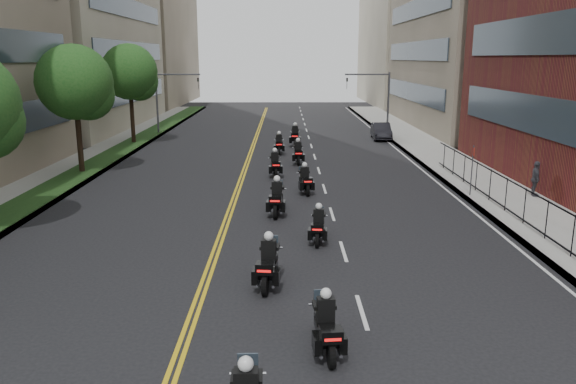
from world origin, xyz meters
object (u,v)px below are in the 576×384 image
(motorcycle_7, at_px, (298,154))
(motorcycle_1, at_px, (326,328))
(motorcycle_5, at_px, (305,181))
(motorcycle_9, at_px, (295,137))
(motorcycle_6, at_px, (275,165))
(pedestrian_c, at_px, (536,179))
(motorcycle_8, at_px, (279,145))
(parked_sedan, at_px, (381,131))
(motorcycle_3, at_px, (318,227))
(motorcycle_4, at_px, (277,200))
(motorcycle_2, at_px, (268,265))

(motorcycle_7, bearing_deg, motorcycle_1, -90.71)
(motorcycle_5, distance_m, motorcycle_9, 15.92)
(motorcycle_6, distance_m, motorcycle_9, 11.74)
(pedestrian_c, bearing_deg, motorcycle_8, 55.39)
(pedestrian_c, bearing_deg, parked_sedan, 22.93)
(motorcycle_6, bearing_deg, motorcycle_1, -90.54)
(motorcycle_3, height_order, motorcycle_4, motorcycle_4)
(motorcycle_9, xyz_separation_m, pedestrian_c, (11.60, -17.23, 0.29))
(motorcycle_1, bearing_deg, motorcycle_8, 87.50)
(motorcycle_5, bearing_deg, motorcycle_4, -116.89)
(motorcycle_7, bearing_deg, motorcycle_3, -89.55)
(motorcycle_9, bearing_deg, motorcycle_5, -87.13)
(motorcycle_5, bearing_deg, motorcycle_3, -96.36)
(motorcycle_8, distance_m, motorcycle_9, 3.88)
(pedestrian_c, bearing_deg, motorcycle_7, 62.31)
(motorcycle_5, bearing_deg, motorcycle_8, 88.82)
(motorcycle_1, xyz_separation_m, motorcycle_2, (-1.49, 4.02, 0.05))
(motorcycle_1, relative_size, pedestrian_c, 1.22)
(motorcycle_6, xyz_separation_m, motorcycle_7, (1.46, 3.99, 0.01))
(motorcycle_3, distance_m, motorcycle_5, 7.97)
(motorcycle_3, bearing_deg, motorcycle_2, -106.36)
(motorcycle_7, height_order, parked_sedan, motorcycle_7)
(motorcycle_4, bearing_deg, motorcycle_3, -63.09)
(motorcycle_8, bearing_deg, pedestrian_c, -47.59)
(parked_sedan, height_order, pedestrian_c, pedestrian_c)
(motorcycle_4, bearing_deg, motorcycle_1, -79.71)
(motorcycle_4, height_order, motorcycle_7, motorcycle_4)
(motorcycle_1, distance_m, parked_sedan, 36.75)
(motorcycle_1, bearing_deg, parked_sedan, 73.17)
(motorcycle_4, relative_size, motorcycle_5, 1.10)
(motorcycle_8, relative_size, motorcycle_9, 0.88)
(motorcycle_3, height_order, motorcycle_5, motorcycle_5)
(motorcycle_4, xyz_separation_m, motorcycle_8, (-0.05, 16.34, -0.04))
(motorcycle_7, bearing_deg, motorcycle_4, -96.68)
(motorcycle_8, bearing_deg, motorcycle_6, -92.26)
(motorcycle_2, distance_m, pedestrian_c, 16.91)
(motorcycle_7, distance_m, motorcycle_9, 7.67)
(motorcycle_8, height_order, parked_sedan, motorcycle_8)
(parked_sedan, bearing_deg, motorcycle_3, -101.43)
(motorcycle_6, xyz_separation_m, motorcycle_8, (0.17, 7.98, -0.01))
(motorcycle_2, bearing_deg, motorcycle_5, 88.71)
(motorcycle_3, bearing_deg, motorcycle_8, 101.39)
(motorcycle_1, bearing_deg, motorcycle_6, 89.05)
(motorcycle_1, relative_size, motorcycle_7, 0.93)
(motorcycle_3, bearing_deg, motorcycle_5, 98.25)
(motorcycle_3, xyz_separation_m, motorcycle_8, (-1.68, 20.21, 0.05))
(motorcycle_9, height_order, pedestrian_c, pedestrian_c)
(motorcycle_6, xyz_separation_m, motorcycle_9, (1.40, 11.66, 0.07))
(motorcycle_2, relative_size, parked_sedan, 0.55)
(motorcycle_2, xyz_separation_m, motorcycle_7, (1.40, 20.43, -0.00))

